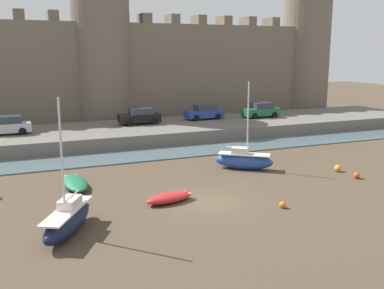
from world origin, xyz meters
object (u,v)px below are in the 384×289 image
object	(u,v)px
sailboat_midflat_right	(68,220)
car_quay_east	(204,112)
rowboat_near_channel_left	(75,183)
car_quay_centre_west	(7,126)
rowboat_near_channel_right	(170,197)
mooring_buoy_mid_mud	(283,205)
mooring_buoy_near_channel	(80,200)
car_quay_west	(140,116)
sailboat_midflat_centre	(244,160)
mooring_buoy_off_centre	(338,168)
mooring_buoy_near_shore	(357,175)
car_quay_centre_east	(261,110)

from	to	relation	value
sailboat_midflat_right	car_quay_east	bearing A→B (deg)	53.10
rowboat_near_channel_left	car_quay_centre_west	size ratio (longest dim) A/B	0.94
sailboat_midflat_right	rowboat_near_channel_right	size ratio (longest dim) A/B	2.07
rowboat_near_channel_right	mooring_buoy_mid_mud	xyz separation A→B (m)	(5.42, -3.25, -0.12)
mooring_buoy_near_channel	rowboat_near_channel_right	bearing A→B (deg)	-18.95
rowboat_near_channel_left	mooring_buoy_near_channel	distance (m)	3.40
mooring_buoy_mid_mud	car_quay_west	distance (m)	23.70
sailboat_midflat_centre	rowboat_near_channel_left	size ratio (longest dim) A/B	1.64
mooring_buoy_off_centre	car_quay_east	size ratio (longest dim) A/B	0.12
rowboat_near_channel_left	mooring_buoy_near_channel	bearing A→B (deg)	-93.49
mooring_buoy_near_shore	rowboat_near_channel_right	bearing A→B (deg)	178.89
sailboat_midflat_centre	sailboat_midflat_right	bearing A→B (deg)	-151.67
rowboat_near_channel_left	car_quay_centre_east	bearing A→B (deg)	33.34
mooring_buoy_near_shore	mooring_buoy_mid_mud	xyz separation A→B (m)	(-7.91, -2.99, -0.03)
sailboat_midflat_right	car_quay_west	distance (m)	24.88
mooring_buoy_mid_mud	car_quay_centre_west	distance (m)	26.43
car_quay_centre_west	sailboat_midflat_centre	bearing A→B (deg)	-42.45
rowboat_near_channel_right	mooring_buoy_near_shore	bearing A→B (deg)	-1.11
sailboat_midflat_right	car_quay_centre_east	world-z (taller)	sailboat_midflat_right
mooring_buoy_mid_mud	car_quay_west	bearing A→B (deg)	93.00
rowboat_near_channel_left	car_quay_centre_east	world-z (taller)	car_quay_centre_east
mooring_buoy_mid_mud	car_quay_centre_east	world-z (taller)	car_quay_centre_east
mooring_buoy_near_shore	car_quay_east	world-z (taller)	car_quay_east
car_quay_centre_west	car_quay_west	size ratio (longest dim) A/B	1.00
mooring_buoy_near_shore	car_quay_west	xyz separation A→B (m)	(-9.15, 20.61, 1.79)
mooring_buoy_near_shore	car_quay_centre_west	distance (m)	29.18
rowboat_near_channel_left	car_quay_centre_west	world-z (taller)	car_quay_centre_west
mooring_buoy_near_shore	mooring_buoy_mid_mud	size ratio (longest dim) A/B	1.19
rowboat_near_channel_right	mooring_buoy_near_shore	distance (m)	13.33
sailboat_midflat_right	mooring_buoy_off_centre	xyz separation A→B (m)	(19.26, 4.01, -0.45)
sailboat_midflat_right	mooring_buoy_near_shore	world-z (taller)	sailboat_midflat_right
rowboat_near_channel_left	rowboat_near_channel_right	distance (m)	6.76
car_quay_centre_west	rowboat_near_channel_left	bearing A→B (deg)	-75.37
mooring_buoy_off_centre	car_quay_centre_west	xyz separation A→B (m)	(-21.61, 17.63, 1.76)
mooring_buoy_off_centre	car_quay_west	distance (m)	20.90
car_quay_east	sailboat_midflat_right	bearing A→B (deg)	-126.90
mooring_buoy_near_channel	mooring_buoy_near_shore	size ratio (longest dim) A/B	1.17
mooring_buoy_near_channel	car_quay_west	world-z (taller)	car_quay_west
sailboat_midflat_centre	rowboat_near_channel_right	size ratio (longest dim) A/B	2.04
sailboat_midflat_centre	car_quay_east	world-z (taller)	sailboat_midflat_centre
sailboat_midflat_centre	car_quay_east	distance (m)	16.51
mooring_buoy_near_shore	car_quay_west	world-z (taller)	car_quay_west
rowboat_near_channel_right	car_quay_west	size ratio (longest dim) A/B	0.76
mooring_buoy_off_centre	car_quay_centre_west	size ratio (longest dim) A/B	0.12
mooring_buoy_off_centre	car_quay_centre_east	world-z (taller)	car_quay_centre_east
mooring_buoy_mid_mud	car_quay_east	xyz separation A→B (m)	(6.09, 24.09, 1.83)
mooring_buoy_near_shore	car_quay_centre_east	xyz separation A→B (m)	(4.59, 20.05, 1.79)
rowboat_near_channel_left	mooring_buoy_off_centre	distance (m)	18.20
mooring_buoy_off_centre	car_quay_west	bearing A→B (deg)	116.13
mooring_buoy_near_channel	mooring_buoy_off_centre	world-z (taller)	mooring_buoy_near_channel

